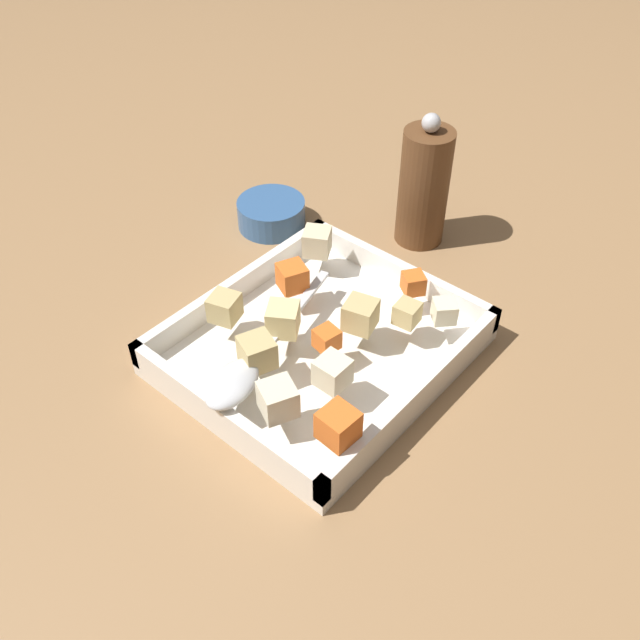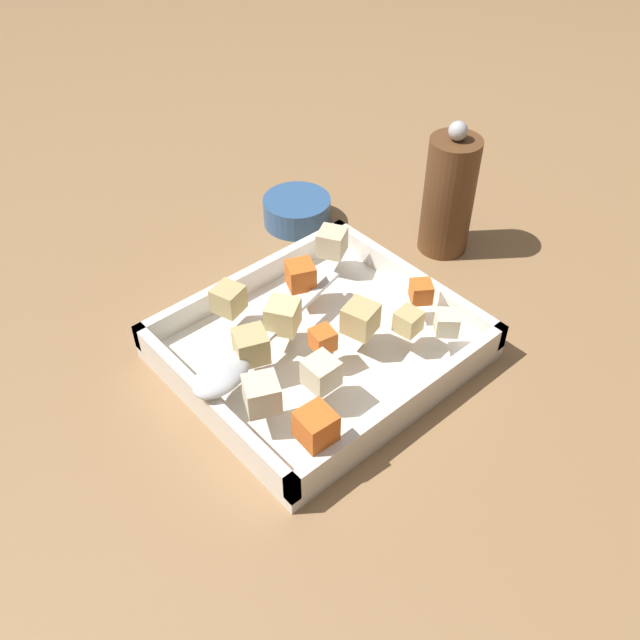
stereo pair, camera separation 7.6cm
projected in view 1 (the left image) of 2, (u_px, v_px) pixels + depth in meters
ground_plane at (325, 366)px, 0.79m from camera, size 4.00×4.00×0.00m
baking_dish at (320, 347)px, 0.79m from camera, size 0.31×0.28×0.05m
carrot_chunk_back_center at (292, 277)px, 0.81m from camera, size 0.04×0.04×0.03m
carrot_chunk_corner_sw at (327, 339)px, 0.74m from camera, size 0.03×0.03×0.02m
carrot_chunk_center at (413, 283)px, 0.81m from camera, size 0.03×0.03×0.02m
carrot_chunk_near_right at (338, 425)px, 0.65m from camera, size 0.03×0.03×0.03m
potato_chunk_corner_ne at (332, 372)px, 0.70m from camera, size 0.03×0.03×0.03m
potato_chunk_near_spoon at (444, 311)px, 0.77m from camera, size 0.04×0.04×0.02m
potato_chunk_mid_left at (283, 319)px, 0.76m from camera, size 0.05×0.05×0.03m
potato_chunk_front_center at (257, 352)px, 0.72m from camera, size 0.04×0.04×0.03m
potato_chunk_corner_nw at (317, 242)px, 0.86m from camera, size 0.04×0.04×0.03m
potato_chunk_heap_side at (360, 315)px, 0.76m from camera, size 0.04×0.04×0.03m
potato_chunk_mid_right at (225, 307)px, 0.77m from camera, size 0.04×0.04×0.03m
potato_chunk_rim_edge at (407, 313)px, 0.77m from camera, size 0.03×0.03×0.03m
parsnip_chunk_under_handle at (278, 399)px, 0.67m from camera, size 0.04×0.04×0.03m
serving_spoon at (239, 375)px, 0.71m from camera, size 0.24×0.09×0.02m
pepper_mill at (424, 187)px, 0.92m from camera, size 0.07×0.07×0.18m
small_prep_bowl at (271, 214)px, 0.98m from camera, size 0.10×0.10×0.04m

